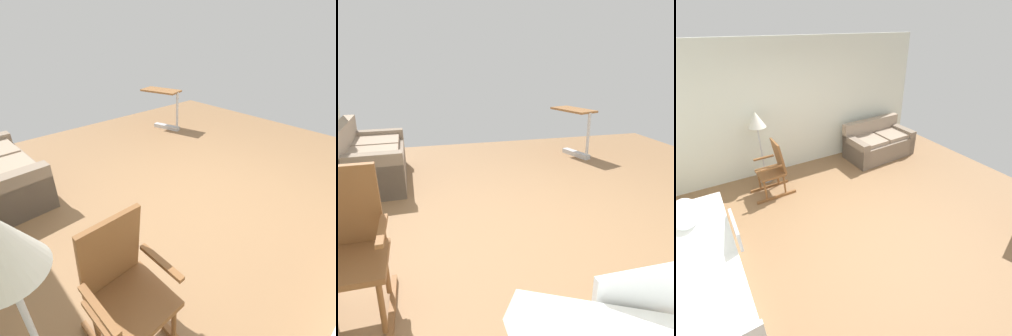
# 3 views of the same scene
# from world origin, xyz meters

# --- Properties ---
(ground_plane) EXTENTS (7.46, 7.46, 0.00)m
(ground_plane) POSITION_xyz_m (0.00, 0.00, 0.00)
(ground_plane) COLOR olive
(back_wall) EXTENTS (6.17, 0.10, 2.70)m
(back_wall) POSITION_xyz_m (0.00, 2.57, 1.35)
(back_wall) COLOR silver
(back_wall) RESTS_ON ground
(hospital_bed) EXTENTS (1.05, 2.11, 0.96)m
(hospital_bed) POSITION_xyz_m (-2.21, -0.09, 0.30)
(hospital_bed) COLOR silver
(hospital_bed) RESTS_ON ground
(couch) EXTENTS (1.64, 0.93, 0.85)m
(couch) POSITION_xyz_m (1.90, 1.94, 0.31)
(couch) COLOR #7D6C5C
(couch) RESTS_ON ground
(rocking_chair) EXTENTS (0.77, 0.52, 1.05)m
(rocking_chair) POSITION_xyz_m (-0.78, 1.69, 0.50)
(rocking_chair) COLOR brown
(rocking_chair) RESTS_ON ground
(floor_lamp) EXTENTS (0.34, 0.34, 1.48)m
(floor_lamp) POSITION_xyz_m (-0.84, 2.22, 1.23)
(floor_lamp) COLOR #B2B5BA
(floor_lamp) RESTS_ON ground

